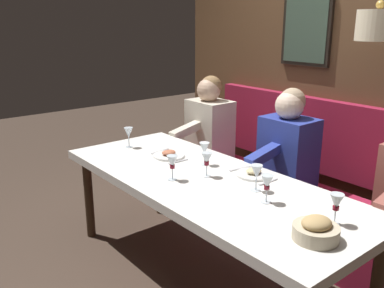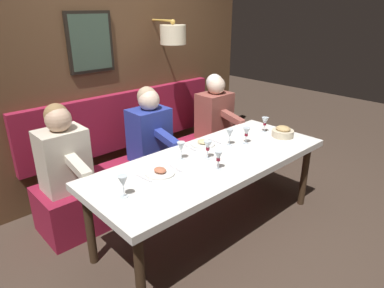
% 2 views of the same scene
% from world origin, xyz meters
% --- Properties ---
extents(ground_plane, '(12.00, 12.00, 0.00)m').
position_xyz_m(ground_plane, '(0.00, 0.00, 0.00)').
color(ground_plane, '#423328').
extents(dining_table, '(0.90, 2.28, 0.74)m').
position_xyz_m(dining_table, '(0.00, 0.00, 0.67)').
color(dining_table, silver).
rests_on(dining_table, ground_plane).
extents(banquette_bench, '(0.52, 2.48, 0.45)m').
position_xyz_m(banquette_bench, '(0.89, 0.00, 0.23)').
color(banquette_bench, maroon).
rests_on(banquette_bench, ground_plane).
extents(back_wall_panel, '(0.59, 3.68, 2.90)m').
position_xyz_m(back_wall_panel, '(1.46, -0.00, 1.37)').
color(back_wall_panel, brown).
rests_on(back_wall_panel, ground_plane).
extents(diner_nearest, '(0.60, 0.40, 0.79)m').
position_xyz_m(diner_nearest, '(0.88, -0.96, 0.82)').
color(diner_nearest, '#934C42').
rests_on(diner_nearest, banquette_bench).
extents(diner_near, '(0.60, 0.40, 0.79)m').
position_xyz_m(diner_near, '(0.88, 0.03, 0.82)').
color(diner_near, '#283893').
rests_on(diner_near, banquette_bench).
extents(diner_middle, '(0.60, 0.40, 0.79)m').
position_xyz_m(diner_middle, '(0.88, 0.96, 0.82)').
color(diner_middle, beige).
rests_on(diner_middle, banquette_bench).
extents(place_setting_0, '(0.24, 0.32, 0.05)m').
position_xyz_m(place_setting_0, '(0.29, -0.16, 0.75)').
color(place_setting_0, silver).
rests_on(place_setting_0, dining_table).
extents(place_setting_1, '(0.24, 0.32, 0.05)m').
position_xyz_m(place_setting_1, '(0.08, 0.51, 0.75)').
color(place_setting_1, white).
rests_on(place_setting_1, dining_table).
extents(wine_glass_0, '(0.07, 0.07, 0.16)m').
position_xyz_m(wine_glass_0, '(0.10, -0.90, 0.86)').
color(wine_glass_0, silver).
rests_on(wine_glass_0, dining_table).
extents(wine_glass_1, '(0.07, 0.07, 0.16)m').
position_xyz_m(wine_glass_1, '(0.11, -0.35, 0.86)').
color(wine_glass_1, silver).
rests_on(wine_glass_1, dining_table).
extents(wine_glass_2, '(0.07, 0.07, 0.16)m').
position_xyz_m(wine_glass_2, '(0.03, 0.02, 0.86)').
color(wine_glass_2, silver).
rests_on(wine_glass_2, dining_table).
extents(wine_glass_3, '(0.07, 0.07, 0.16)m').
position_xyz_m(wine_glass_3, '(-0.18, 0.12, 0.86)').
color(wine_glass_3, silver).
rests_on(wine_glass_3, dining_table).
extents(wine_glass_4, '(0.07, 0.07, 0.16)m').
position_xyz_m(wine_glass_4, '(0.03, -0.50, 0.86)').
color(wine_glass_4, silver).
rests_on(wine_glass_4, dining_table).
extents(wine_glass_5, '(0.07, 0.07, 0.16)m').
position_xyz_m(wine_glass_5, '(-0.02, 0.92, 0.86)').
color(wine_glass_5, silver).
rests_on(wine_glass_5, dining_table).
extents(wine_glass_6, '(0.07, 0.07, 0.16)m').
position_xyz_m(wine_glass_6, '(0.17, 0.21, 0.86)').
color(wine_glass_6, silver).
rests_on(wine_glass_6, dining_table).
extents(bread_bowl, '(0.22, 0.22, 0.12)m').
position_xyz_m(bread_bowl, '(-0.11, -0.93, 0.79)').
color(bread_bowl, beige).
rests_on(bread_bowl, dining_table).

